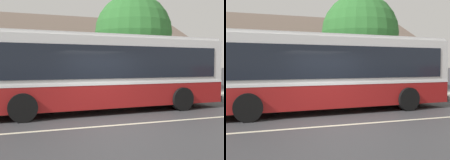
{
  "view_description": "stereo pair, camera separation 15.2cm",
  "coord_description": "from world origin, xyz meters",
  "views": [
    {
      "loc": [
        -3.3,
        -8.41,
        1.95
      ],
      "look_at": [
        1.15,
        3.75,
        1.26
      ],
      "focal_mm": 45.0,
      "sensor_mm": 36.0,
      "label": 1
    },
    {
      "loc": [
        -3.16,
        -8.46,
        1.95
      ],
      "look_at": [
        1.15,
        3.75,
        1.26
      ],
      "focal_mm": 45.0,
      "sensor_mm": 36.0,
      "label": 2
    }
  ],
  "objects": [
    {
      "name": "ground_plane",
      "position": [
        0.0,
        0.0,
        0.0
      ],
      "size": [
        300.0,
        300.0,
        0.0
      ],
      "primitive_type": "plane",
      "color": "#38383A"
    },
    {
      "name": "sidewalk_far",
      "position": [
        0.0,
        6.0,
        0.07
      ],
      "size": [
        60.0,
        3.0,
        0.15
      ],
      "primitive_type": "cube",
      "color": "#ADAAA3",
      "rests_on": "ground"
    },
    {
      "name": "lane_divider_stripe",
      "position": [
        0.0,
        0.0,
        0.0
      ],
      "size": [
        60.0,
        0.16,
        0.01
      ],
      "primitive_type": "cube",
      "color": "beige",
      "rests_on": "ground"
    },
    {
      "name": "community_building",
      "position": [
        -1.95,
        14.4,
        1.79
      ],
      "size": [
        24.69,
        10.64,
        6.98
      ],
      "color": "beige",
      "rests_on": "ground"
    },
    {
      "name": "transit_bus",
      "position": [
        0.14,
        2.9,
        1.71
      ],
      "size": [
        11.39,
        3.08,
        3.17
      ],
      "color": "maroon",
      "rests_on": "ground"
    },
    {
      "name": "street_tree_primary",
      "position": [
        3.83,
        7.02,
        3.78
      ],
      "size": [
        4.58,
        4.58,
        6.19
      ],
      "color": "#4C3828",
      "rests_on": "ground"
    }
  ]
}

